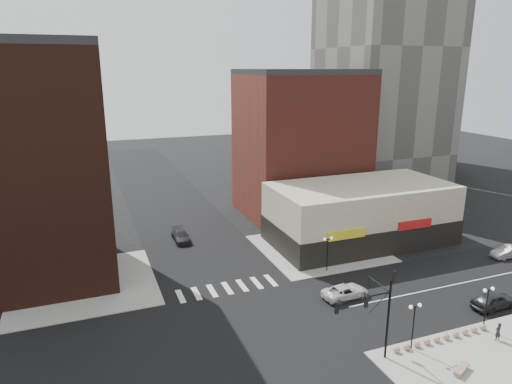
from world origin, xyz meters
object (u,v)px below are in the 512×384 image
traffic_signal (376,304)px  dark_sedan_north (181,236)px  dark_sedan_east (494,300)px  stone_bench (461,370)px  street_lamp_ne (328,245)px  silver_sedan (508,252)px  street_lamp_se_b (488,298)px  white_suv (345,292)px  street_lamp_se_a (414,315)px  pedestrian (498,332)px

traffic_signal → dark_sedan_north: 33.12m
dark_sedan_east → stone_bench: 12.56m
street_lamp_ne → silver_sedan: size_ratio=0.94×
street_lamp_se_b → stone_bench: size_ratio=2.10×
silver_sedan → dark_sedan_east: bearing=-51.7°
white_suv → dark_sedan_north: 25.22m
street_lamp_se_a → dark_sedan_east: (12.20, 2.73, -2.47)m
silver_sedan → pedestrian: 21.07m
street_lamp_se_b → street_lamp_ne: (-7.00, 16.00, 0.00)m
dark_sedan_east → stone_bench: (-10.64, -6.67, -0.47)m
street_lamp_se_a → stone_bench: 5.15m
street_lamp_se_a → silver_sedan: bearing=25.3°
dark_sedan_north → pedestrian: (20.57, -33.45, 0.24)m
dark_sedan_east → silver_sedan: 14.86m
street_lamp_se_a → street_lamp_ne: 16.03m
street_lamp_se_a → silver_sedan: 26.93m
white_suv → dark_sedan_north: dark_sedan_north is taller
traffic_signal → pedestrian: size_ratio=4.62×
street_lamp_ne → silver_sedan: 23.80m
traffic_signal → dark_sedan_east: (15.97, 2.56, -4.14)m
pedestrian → street_lamp_se_b: bearing=-99.5°
traffic_signal → white_suv: 11.07m
dark_sedan_east → pedestrian: (-4.43, -4.42, 0.14)m
traffic_signal → street_lamp_se_b: 11.88m
silver_sedan → street_lamp_se_a: bearing=-62.4°
street_lamp_se_a → silver_sedan: size_ratio=0.94×
dark_sedan_north → stone_bench: (14.36, -35.69, -0.37)m
street_lamp_ne → dark_sedan_north: street_lamp_ne is taller
street_lamp_se_b → white_suv: (-8.37, 9.80, -2.59)m
traffic_signal → street_lamp_se_a: bearing=-2.6°
dark_sedan_east → street_lamp_ne: bearing=38.5°
traffic_signal → street_lamp_se_b: traffic_signal is taller
white_suv → stone_bench: bearing=-177.6°
silver_sedan → pedestrian: bearing=-49.1°
pedestrian → dark_sedan_east: bearing=-136.9°
white_suv → dark_sedan_east: dark_sedan_east is taller
street_lamp_se_a → traffic_signal: bearing=177.4°
traffic_signal → stone_bench: (5.33, -4.10, -4.60)m
traffic_signal → stone_bench: bearing=-37.6°
stone_bench → traffic_signal: bearing=117.5°
pedestrian → silver_sedan: bearing=-143.3°
dark_sedan_east → street_lamp_se_b: bearing=121.4°
street_lamp_ne → dark_sedan_north: size_ratio=0.83×
street_lamp_se_b → street_lamp_ne: 17.46m
pedestrian → white_suv: bearing=-56.6°
traffic_signal → stone_bench: size_ratio=3.93×
traffic_signal → dark_sedan_north: traffic_signal is taller
street_lamp_ne → dark_sedan_north: 21.10m
white_suv → silver_sedan: size_ratio=1.14×
traffic_signal → pedestrian: traffic_signal is taller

